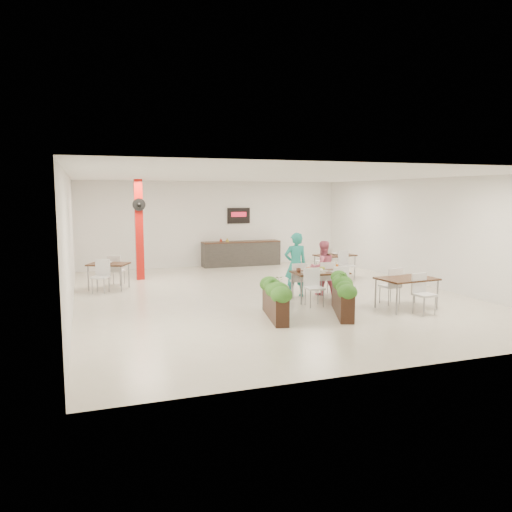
{
  "coord_description": "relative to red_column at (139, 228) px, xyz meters",
  "views": [
    {
      "loc": [
        -4.72,
        -12.4,
        2.75
      ],
      "look_at": [
        -0.38,
        -0.02,
        1.1
      ],
      "focal_mm": 35.0,
      "sensor_mm": 36.0,
      "label": 1
    }
  ],
  "objects": [
    {
      "name": "ground",
      "position": [
        3.0,
        -3.79,
        -1.64
      ],
      "size": [
        12.0,
        12.0,
        0.0
      ],
      "primitive_type": "plane",
      "color": "beige",
      "rests_on": "ground"
    },
    {
      "name": "room_shell",
      "position": [
        3.0,
        -3.79,
        0.36
      ],
      "size": [
        10.1,
        12.1,
        3.22
      ],
      "color": "white",
      "rests_on": "ground"
    },
    {
      "name": "diner_man",
      "position": [
        3.62,
        -4.13,
        -0.78
      ],
      "size": [
        0.65,
        0.45,
        1.72
      ],
      "primitive_type": "imported",
      "rotation": [
        0.0,
        0.0,
        3.09
      ],
      "color": "teal",
      "rests_on": "ground"
    },
    {
      "name": "side_table_b",
      "position": [
        6.11,
        -1.69,
        -1.01
      ],
      "size": [
        1.37,
        1.67,
        0.92
      ],
      "rotation": [
        0.0,
        0.0,
        0.19
      ],
      "color": "black",
      "rests_on": "ground"
    },
    {
      "name": "side_table_c",
      "position": [
        5.55,
        -6.32,
        -1.01
      ],
      "size": [
        1.41,
        1.65,
        0.92
      ],
      "rotation": [
        0.0,
        0.0,
        0.09
      ],
      "color": "black",
      "rests_on": "ground"
    },
    {
      "name": "service_counter",
      "position": [
        4.0,
        1.86,
        -1.15
      ],
      "size": [
        3.0,
        0.64,
        2.2
      ],
      "color": "#2B2826",
      "rests_on": "ground"
    },
    {
      "name": "planter_left",
      "position": [
        2.25,
        -6.12,
        -1.14
      ],
      "size": [
        0.67,
        1.8,
        0.95
      ],
      "rotation": [
        0.0,
        0.0,
        1.38
      ],
      "color": "black",
      "rests_on": "ground"
    },
    {
      "name": "side_table_a",
      "position": [
        -1.04,
        -1.38,
        -1.02
      ],
      "size": [
        1.3,
        1.65,
        0.92
      ],
      "rotation": [
        0.0,
        0.0,
        -0.43
      ],
      "color": "black",
      "rests_on": "ground"
    },
    {
      "name": "red_column",
      "position": [
        0.0,
        0.0,
        0.0
      ],
      "size": [
        0.4,
        0.41,
        3.2
      ],
      "color": "#B5110C",
      "rests_on": "ground"
    },
    {
      "name": "planter_right",
      "position": [
        3.83,
        -6.32,
        -1.15
      ],
      "size": [
        0.95,
        1.78,
        0.98
      ],
      "rotation": [
        0.0,
        0.0,
        1.19
      ],
      "color": "black",
      "rests_on": "ground"
    },
    {
      "name": "diner_woman",
      "position": [
        4.42,
        -4.13,
        -0.9
      ],
      "size": [
        0.75,
        0.6,
        1.48
      ],
      "primitive_type": "imported",
      "rotation": [
        0.0,
        0.0,
        3.09
      ],
      "color": "#E46584",
      "rests_on": "ground"
    },
    {
      "name": "main_table",
      "position": [
        4.01,
        -4.78,
        -1.01
      ],
      "size": [
        1.44,
        1.69,
        0.92
      ],
      "rotation": [
        0.0,
        0.0,
        -0.06
      ],
      "color": "black",
      "rests_on": "ground"
    }
  ]
}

